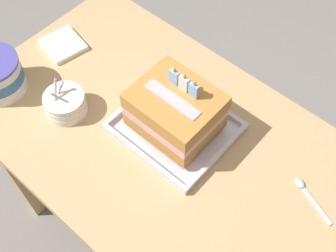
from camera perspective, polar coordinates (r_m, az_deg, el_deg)
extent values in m
plane|color=gray|center=(1.79, -0.60, -14.11)|extent=(8.00, 8.00, 0.00)
cube|color=tan|center=(1.12, -0.92, -1.77)|extent=(1.07, 0.64, 0.04)
cube|color=tan|center=(1.60, -19.95, -5.11)|extent=(0.06, 0.06, 0.72)
cube|color=tan|center=(1.74, -6.64, 6.11)|extent=(0.06, 0.06, 0.72)
cube|color=tan|center=(1.50, 20.33, -13.02)|extent=(0.06, 0.06, 0.72)
cube|color=silver|center=(1.12, 0.93, -0.30)|extent=(0.29, 0.25, 0.01)
cube|color=silver|center=(1.06, -3.34, -4.04)|extent=(0.29, 0.01, 0.02)
cube|color=silver|center=(1.16, 4.84, 3.77)|extent=(0.29, 0.01, 0.02)
cube|color=silver|center=(1.16, -4.19, 3.79)|extent=(0.01, 0.23, 0.02)
cube|color=silver|center=(1.06, 6.52, -4.04)|extent=(0.01, 0.23, 0.02)
cube|color=#C2863F|center=(1.08, 0.96, 0.94)|extent=(0.20, 0.17, 0.05)
cube|color=beige|center=(1.05, 0.99, 2.05)|extent=(0.20, 0.17, 0.03)
cube|color=#C2863F|center=(1.02, 1.02, 3.22)|extent=(0.20, 0.17, 0.05)
cube|color=beige|center=(0.99, 0.56, 3.61)|extent=(0.15, 0.03, 0.00)
cube|color=#8CB7EA|center=(1.01, 0.83, 6.55)|extent=(0.03, 0.01, 0.04)
ellipsoid|color=yellow|center=(0.99, 0.85, 7.52)|extent=(0.01, 0.01, 0.01)
cube|color=white|center=(1.00, 2.14, 5.68)|extent=(0.03, 0.01, 0.04)
ellipsoid|color=yellow|center=(0.98, 2.18, 6.64)|extent=(0.01, 0.01, 0.01)
cube|color=#8CB7EA|center=(0.99, 3.47, 4.77)|extent=(0.03, 0.01, 0.04)
ellipsoid|color=yellow|center=(0.97, 3.55, 5.73)|extent=(0.01, 0.01, 0.01)
cylinder|color=white|center=(1.17, -13.36, 2.41)|extent=(0.11, 0.11, 0.02)
cylinder|color=white|center=(1.16, -13.53, 2.93)|extent=(0.11, 0.11, 0.02)
cylinder|color=white|center=(1.15, -13.71, 3.46)|extent=(0.11, 0.11, 0.02)
cylinder|color=silver|center=(1.12, -14.09, 3.55)|extent=(0.04, 0.03, 0.05)
cylinder|color=silver|center=(1.13, -14.80, 4.36)|extent=(0.03, 0.05, 0.06)
cylinder|color=silver|center=(1.14, -14.28, 4.63)|extent=(0.02, 0.04, 0.05)
ellipsoid|color=silver|center=(1.08, 17.17, -7.29)|extent=(0.03, 0.03, 0.01)
cube|color=silver|center=(1.07, 19.24, -10.08)|extent=(0.10, 0.05, 0.00)
cube|color=white|center=(1.33, -13.83, 10.50)|extent=(0.13, 0.13, 0.01)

